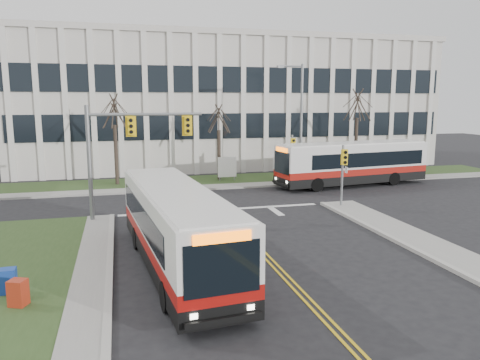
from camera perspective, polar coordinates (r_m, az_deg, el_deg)
name	(u,v)px	position (r m, az deg, el deg)	size (l,w,h in m)	color
ground	(262,253)	(20.30, 2.72, -8.82)	(120.00, 120.00, 0.00)	black
sidewalk_west	(82,324)	(14.86, -18.67, -16.25)	(1.20, 26.00, 0.14)	#9E9B93
sidewalk_cross	(266,185)	(35.82, 3.16, -0.55)	(44.00, 1.60, 0.14)	#9E9B93
building_lawn	(255,179)	(38.45, 1.89, 0.15)	(44.00, 5.00, 0.12)	#2E461E
office_building	(223,104)	(49.55, -2.04, 9.20)	(40.00, 16.00, 12.00)	beige
mast_arm_signal	(122,142)	(25.62, -14.24, 4.52)	(6.11, 0.38, 6.20)	slate
signal_pole_near	(343,167)	(28.66, 12.47, 1.57)	(0.34, 0.39, 3.80)	slate
signal_pole_far	(292,152)	(36.38, 6.41, 3.43)	(0.34, 0.39, 3.80)	slate
streetlight	(299,116)	(37.23, 7.25, 7.71)	(2.15, 0.25, 9.20)	slate
directory_sign	(227,167)	(37.18, -1.58, 1.56)	(1.50, 0.12, 2.00)	slate
tree_left	(114,113)	(36.38, -15.09, 7.92)	(1.80, 1.80, 7.70)	#42352B
tree_mid	(219,120)	(37.41, -2.60, 7.31)	(1.80, 1.80, 6.82)	#42352B
tree_right	(357,106)	(41.38, 14.12, 8.68)	(1.80, 1.80, 8.25)	#42352B
bus_main	(176,229)	(18.25, -7.76, -5.99)	(2.50, 11.53, 3.08)	silver
bus_cross	(352,164)	(36.62, 13.52, 1.85)	(2.61, 12.05, 3.21)	silver
newspaper_box_blue	(9,283)	(17.64, -26.38, -11.13)	(0.50, 0.45, 0.95)	navy
newspaper_box_red	(18,294)	(16.51, -25.42, -12.49)	(0.50, 0.45, 0.95)	#9F2814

